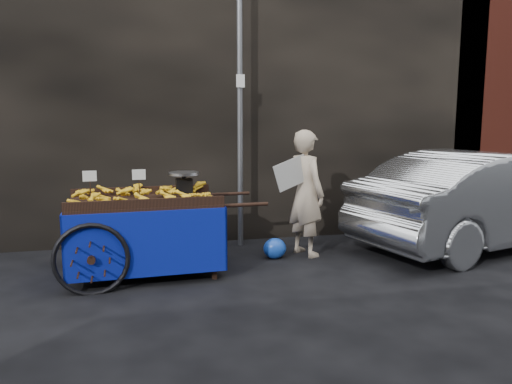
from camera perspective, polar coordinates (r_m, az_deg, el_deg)
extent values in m
plane|color=black|center=(6.23, -2.26, -9.16)|extent=(80.00, 80.00, 0.00)
cube|color=black|center=(8.46, -12.47, 12.49)|extent=(11.00, 2.00, 5.00)
cube|color=#591E14|center=(10.70, 25.76, 10.99)|extent=(3.00, 2.00, 5.00)
cylinder|color=slate|center=(7.26, -1.85, 9.40)|extent=(0.08, 0.08, 4.00)
cube|color=white|center=(7.23, -1.79, 12.58)|extent=(0.12, 0.02, 0.18)
cube|color=black|center=(6.13, -12.67, -1.25)|extent=(1.80, 1.18, 0.07)
cube|color=black|center=(6.63, -12.91, 0.14)|extent=(1.74, 0.13, 0.11)
cube|color=black|center=(5.61, -12.43, -1.35)|extent=(1.74, 0.13, 0.11)
cube|color=black|center=(5.88, -4.82, -5.83)|extent=(0.06, 0.06, 0.87)
cube|color=black|center=(6.72, -6.20, -4.02)|extent=(0.06, 0.06, 0.87)
cylinder|color=black|center=(5.87, -1.21, -1.47)|extent=(0.55, 0.07, 0.04)
cylinder|color=black|center=(6.71, -3.05, -0.21)|extent=(0.55, 0.07, 0.04)
torus|color=black|center=(5.67, -18.31, -7.38)|extent=(0.82, 0.10, 0.82)
torus|color=black|center=(6.81, -17.84, -4.70)|extent=(0.82, 0.10, 0.82)
cylinder|color=black|center=(6.24, -18.06, -5.91)|extent=(0.12, 1.22, 0.05)
cube|color=navy|center=(5.66, -12.26, -5.88)|extent=(1.79, 0.11, 0.74)
cube|color=navy|center=(6.75, -12.80, -3.56)|extent=(1.79, 0.11, 0.74)
cube|color=navy|center=(6.23, -20.72, -4.93)|extent=(0.08, 1.13, 0.74)
cube|color=navy|center=(6.31, -4.49, -4.23)|extent=(0.08, 1.13, 0.74)
cube|color=black|center=(6.20, -8.21, 0.72)|extent=(0.20, 0.16, 0.17)
cylinder|color=silver|center=(6.18, -8.24, 2.12)|extent=(0.39, 0.39, 0.03)
cube|color=white|center=(5.97, -18.48, 1.74)|extent=(0.15, 0.02, 0.12)
cube|color=white|center=(5.96, -13.24, 1.95)|extent=(0.15, 0.02, 0.12)
imported|color=tan|center=(6.85, 5.71, -0.13)|extent=(0.63, 0.74, 1.73)
cube|color=beige|center=(6.63, 4.13, 2.19)|extent=(0.57, 0.18, 0.50)
ellipsoid|color=blue|center=(6.77, 2.16, -6.46)|extent=(0.31, 0.25, 0.28)
imported|color=silver|center=(8.04, 24.84, -0.75)|extent=(4.51, 2.59, 1.41)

